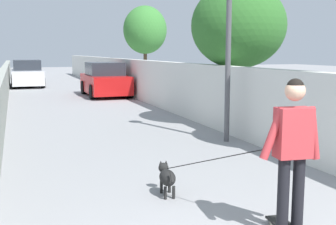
{
  "coord_description": "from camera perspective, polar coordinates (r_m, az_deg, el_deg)",
  "views": [
    {
      "loc": [
        -2.73,
        2.3,
        2.04
      ],
      "look_at": [
        4.02,
        -0.15,
        1.0
      ],
      "focal_mm": 45.26,
      "sensor_mm": 36.0,
      "label": 1
    }
  ],
  "objects": [
    {
      "name": "car_near",
      "position": [
        19.66,
        -8.49,
        4.29
      ],
      "size": [
        3.81,
        1.8,
        1.54
      ],
      "color": "#B71414",
      "rests_on": "ground"
    },
    {
      "name": "dog",
      "position": [
        6.09,
        -0.08,
        -8.62
      ],
      "size": [
        2.05,
        0.97,
        1.06
      ],
      "color": "black",
      "rests_on": "ground"
    },
    {
      "name": "person_skateboarder",
      "position": [
        4.78,
        16.47,
        -3.89
      ],
      "size": [
        0.27,
        0.72,
        1.67
      ],
      "color": "black",
      "rests_on": "skateboard"
    },
    {
      "name": "ground_plane",
      "position": [
        17.01,
        -12.02,
        1.18
      ],
      "size": [
        80.0,
        80.0,
        0.0
      ],
      "primitive_type": "plane",
      "color": "gray"
    },
    {
      "name": "fence_right",
      "position": [
        15.62,
        -1.03,
        3.84
      ],
      "size": [
        48.0,
        0.3,
        1.68
      ],
      "primitive_type": "cube",
      "color": "silver",
      "rests_on": "ground"
    },
    {
      "name": "car_far",
      "position": [
        26.13,
        -18.43,
        4.93
      ],
      "size": [
        4.28,
        1.8,
        1.54
      ],
      "color": "silver",
      "rests_on": "ground"
    },
    {
      "name": "wall_left",
      "position": [
        14.81,
        -21.58,
        2.22
      ],
      "size": [
        48.0,
        0.3,
        1.27
      ],
      "primitive_type": "cube",
      "color": "#999E93",
      "rests_on": "ground"
    },
    {
      "name": "tree_right_far",
      "position": [
        22.74,
        -3.11,
        11.02
      ],
      "size": [
        2.29,
        2.29,
        4.41
      ],
      "color": "#473523",
      "rests_on": "ground"
    },
    {
      "name": "tree_right_near",
      "position": [
        11.74,
        9.46,
        11.39
      ],
      "size": [
        2.54,
        2.54,
        3.86
      ],
      "color": "#473523",
      "rests_on": "ground"
    },
    {
      "name": "lamp_post",
      "position": [
        9.64,
        8.25,
        14.39
      ],
      "size": [
        0.36,
        0.36,
        4.54
      ],
      "color": "#4C4C51",
      "rests_on": "ground"
    }
  ]
}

